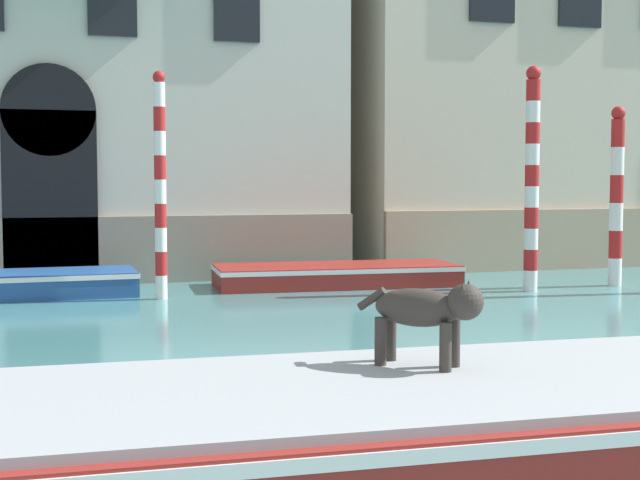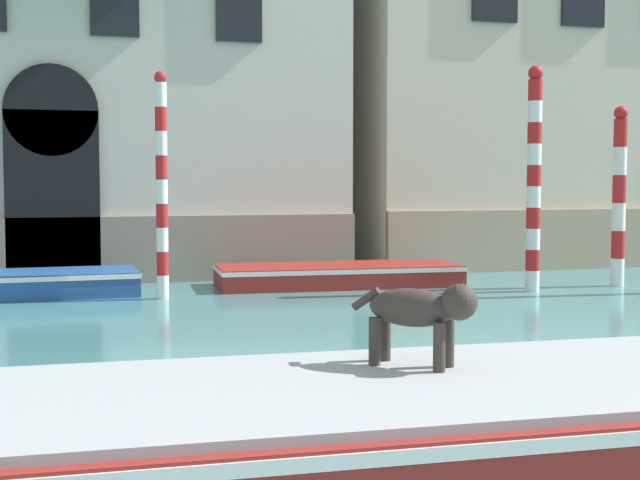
{
  "view_description": "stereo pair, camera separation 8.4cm",
  "coord_description": "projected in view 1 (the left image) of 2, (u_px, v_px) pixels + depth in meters",
  "views": [
    {
      "loc": [
        0.51,
        1.05,
        2.02
      ],
      "look_at": [
        3.93,
        12.42,
        1.2
      ],
      "focal_mm": 50.0,
      "sensor_mm": 36.0,
      "label": 1
    },
    {
      "loc": [
        0.59,
        1.02,
        2.02
      ],
      "look_at": [
        3.93,
        12.42,
        1.2
      ],
      "focal_mm": 50.0,
      "sensor_mm": 36.0,
      "label": 2
    }
  ],
  "objects": [
    {
      "name": "boat_foreground",
      "position": [
        229.0,
        446.0,
        5.45
      ],
      "size": [
        8.51,
        2.64,
        0.73
      ],
      "rotation": [
        0.0,
        0.0,
        -0.04
      ],
      "color": "maroon",
      "rests_on": "ground_plane"
    },
    {
      "name": "mooring_pole_1",
      "position": [
        617.0,
        195.0,
        16.71
      ],
      "size": [
        0.26,
        0.26,
        3.37
      ],
      "color": "white",
      "rests_on": "ground_plane"
    },
    {
      "name": "mooring_pole_5",
      "position": [
        532.0,
        178.0,
        15.86
      ],
      "size": [
        0.26,
        0.26,
        4.01
      ],
      "color": "white",
      "rests_on": "ground_plane"
    },
    {
      "name": "boat_moored_far",
      "position": [
        336.0,
        274.0,
        16.83
      ],
      "size": [
        4.66,
        1.95,
        0.4
      ],
      "rotation": [
        0.0,
        0.0,
        -0.06
      ],
      "color": "maroon",
      "rests_on": "ground_plane"
    },
    {
      "name": "mooring_pole_0",
      "position": [
        160.0,
        185.0,
        14.81
      ],
      "size": [
        0.21,
        0.21,
        3.8
      ],
      "color": "white",
      "rests_on": "ground_plane"
    },
    {
      "name": "dog_on_deck",
      "position": [
        426.0,
        310.0,
        6.09
      ],
      "size": [
        0.72,
        0.69,
        0.61
      ],
      "rotation": [
        0.0,
        0.0,
        -0.76
      ],
      "color": "#332D28",
      "rests_on": "boat_foreground"
    }
  ]
}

